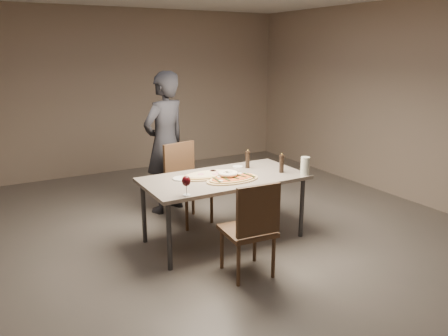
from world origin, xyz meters
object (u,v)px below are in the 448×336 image
chair_near (252,225)px  dining_table (224,182)px  ham_pizza (208,175)px  bread_basket (228,175)px  carafe (305,166)px  pepper_mill_left (248,159)px  zucchini_pizza (233,179)px  diner (165,143)px  chair_far (185,178)px

chair_near → dining_table: bearing=82.2°
ham_pizza → chair_near: 1.01m
bread_basket → chair_near: bearing=-103.8°
carafe → ham_pizza: bearing=154.2°
pepper_mill_left → zucchini_pizza: bearing=-139.5°
ham_pizza → pepper_mill_left: (0.58, 0.09, 0.09)m
chair_near → diner: bearing=94.9°
bread_basket → ham_pizza: bearing=129.3°
carafe → diner: bearing=123.1°
dining_table → chair_far: bearing=100.5°
chair_near → carafe: bearing=30.8°
zucchini_pizza → chair_near: bearing=-91.7°
chair_near → chair_far: chair_far is taller
bread_basket → chair_near: size_ratio=0.23×
ham_pizza → dining_table: bearing=-40.0°
chair_near → diner: (-0.01, 2.09, 0.39)m
carafe → dining_table: bearing=155.5°
dining_table → chair_far: 0.77m
ham_pizza → carafe: 1.10m
diner → dining_table: bearing=77.3°
bread_basket → diner: size_ratio=0.12×
dining_table → diner: (-0.21, 1.21, 0.24)m
dining_table → chair_near: bearing=-102.5°
carafe → bread_basket: bearing=160.8°
pepper_mill_left → chair_far: 0.85m
bread_basket → carafe: size_ratio=1.07×
carafe → chair_far: (-0.97, 1.13, -0.30)m
zucchini_pizza → diner: 1.40m
pepper_mill_left → diner: size_ratio=0.12×
bread_basket → dining_table: bearing=89.8°
bread_basket → chair_far: 0.88m
dining_table → chair_near: (-0.20, -0.88, -0.16)m
diner → bread_basket: bearing=76.6°
bread_basket → diner: bearing=99.0°
dining_table → pepper_mill_left: 0.49m
zucchini_pizza → bread_basket: bearing=116.5°
bread_basket → chair_near: chair_near is taller
bread_basket → chair_near: 0.86m
pepper_mill_left → carafe: 0.70m
zucchini_pizza → carafe: (0.81, -0.22, 0.09)m
ham_pizza → bread_basket: bearing=-58.4°
chair_far → carafe: bearing=119.0°
carafe → chair_far: chair_far is taller
pepper_mill_left → diner: diner is taller
chair_near → diner: diner is taller
dining_table → bread_basket: size_ratio=8.17×
ham_pizza → carafe: bearing=-33.5°
zucchini_pizza → diner: size_ratio=0.33×
pepper_mill_left → carafe: size_ratio=1.08×
pepper_mill_left → carafe: bearing=-54.6°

